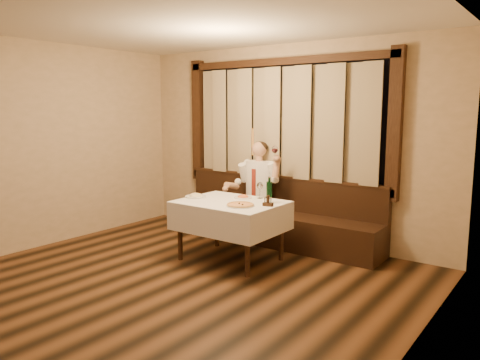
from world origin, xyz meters
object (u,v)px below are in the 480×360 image
Objects in this scene: dining_table at (231,210)px; cruet_caddy at (268,202)px; banquette at (274,220)px; pasta_cream at (196,194)px; pasta_red at (243,196)px; pizza at (240,205)px; green_bottle at (269,192)px; seated_man at (256,184)px.

cruet_caddy is (0.53, 0.03, 0.15)m from dining_table.
banquette reaches higher than pasta_cream.
banquette is 1.08m from dining_table.
pizza is at bearing -57.77° from pasta_red.
green_bottle reaches higher than banquette.
cruet_caddy reaches higher than pizza.
pasta_red is at bearing -90.11° from banquette.
pasta_red is 1.78× the size of cruet_caddy.
banquette is 1.29m from pasta_cream.
dining_table is 0.89× the size of seated_man.
cruet_caddy is (0.53, -0.23, 0.01)m from pasta_red.
pasta_red is 0.58m from cruet_caddy.
seated_man is at bearing -159.82° from banquette.
dining_table is 4.57× the size of pasta_cream.
pasta_cream reaches higher than dining_table.
seated_man is (-0.77, 0.90, 0.03)m from cruet_caddy.
pasta_cream is 1.03m from seated_man.
dining_table is 5.55× the size of pasta_red.
banquette is at bearing 63.75° from pasta_cream.
green_bottle reaches higher than cruet_caddy.
pizza reaches higher than dining_table.
banquette is 1.30m from pizza.
cruet_caddy is at bearing -61.46° from green_bottle.
cruet_caddy reaches higher than dining_table.
banquette is at bearing 90.00° from dining_table.
pizza is (0.27, -1.19, 0.46)m from banquette.
cruet_caddy is (0.26, 0.20, 0.03)m from pizza.
pasta_cream is at bearing -116.25° from banquette.
pasta_red is at bearing 172.71° from green_bottle.
banquette is at bearing 89.89° from pasta_red.
seated_man is (0.29, 0.98, 0.04)m from pasta_cream.
cruet_caddy is at bearing -49.24° from seated_man.
dining_table is at bearing 175.62° from cruet_caddy.
dining_table is 3.94× the size of green_bottle.
pasta_red reaches higher than dining_table.
dining_table is 9.89× the size of cruet_caddy.
cruet_caddy is at bearing -61.80° from banquette.
green_bottle reaches higher than dining_table.
seated_man reaches higher than dining_table.
green_bottle reaches higher than pasta_red.
seated_man is at bearing 73.83° from pasta_cream.
pizza is 1.22× the size of pasta_cream.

